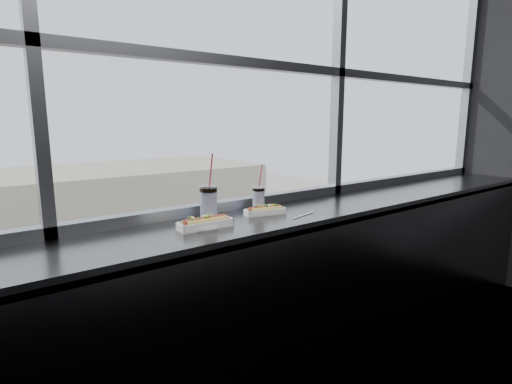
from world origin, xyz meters
TOP-DOWN VIEW (x-y plane):
  - wall_back_lower at (0.00, 1.50)m, footprint 6.00×0.00m
  - window_glass at (0.00, 1.52)m, footprint 6.00×0.00m
  - window_mullions at (0.00, 1.50)m, footprint 6.00×0.08m
  - counter at (0.00, 1.23)m, footprint 6.00×0.55m
  - counter_fascia at (0.00, 0.97)m, footprint 6.00×0.04m
  - hotdog_tray_left at (-0.32, 1.20)m, footprint 0.29×0.11m
  - hotdog_tray_right at (0.12, 1.25)m, footprint 0.26×0.13m
  - soda_cup_left at (-0.23, 1.32)m, footprint 0.10×0.10m
  - soda_cup_right at (0.14, 1.34)m, footprint 0.08×0.08m
  - loose_straw at (0.27, 1.09)m, footprint 0.22×0.06m
  - wrapper at (-0.33, 1.15)m, footprint 0.11×0.08m
  - street_asphalt at (0.00, 21.50)m, footprint 80.00×10.00m
  - far_sidewalk at (0.00, 29.50)m, footprint 80.00×6.00m
  - car_near_e at (12.22, 17.50)m, footprint 3.54×7.06m
  - car_far_b at (2.13, 25.50)m, footprint 2.64×6.13m
  - car_near_c at (1.46, 17.50)m, footprint 2.87×5.86m
  - car_near_d at (8.65, 17.50)m, footprint 2.88×6.03m
  - pedestrian_d at (9.74, 29.56)m, footprint 0.90×0.67m
  - pedestrian_c at (4.16, 29.86)m, footprint 0.67×0.89m
  - tree_right at (11.98, 29.50)m, footprint 2.79×2.79m

SIDE VIEW (x-z plane):
  - far_sidewalk at x=0.00m, z-range -11.00..-10.96m
  - street_asphalt at x=0.00m, z-range -11.00..-10.94m
  - car_near_c at x=1.46m, z-range -10.94..-9.05m
  - car_near_d at x=8.65m, z-range -10.94..-8.99m
  - pedestrian_c at x=4.16m, z-range -10.96..-8.95m
  - pedestrian_d at x=9.74m, z-range -10.96..-8.94m
  - car_far_b at x=2.13m, z-range -10.94..-8.91m
  - car_near_e at x=12.22m, z-range -10.94..-8.67m
  - tree_right at x=11.98m, z-range -10.22..-5.87m
  - wall_back_lower at x=0.00m, z-range -2.45..3.55m
  - counter_fascia at x=0.00m, z-range 0.03..1.07m
  - counter at x=0.00m, z-range 1.04..1.10m
  - loose_straw at x=0.27m, z-range 1.10..1.11m
  - wrapper at x=-0.33m, z-range 1.10..1.13m
  - hotdog_tray_right at x=0.12m, z-range 1.09..1.16m
  - hotdog_tray_left at x=-0.32m, z-range 1.09..1.16m
  - soda_cup_right at x=0.14m, z-range 1.04..1.33m
  - soda_cup_left at x=-0.23m, z-range 1.02..1.40m
  - window_glass at x=0.00m, z-range -0.70..5.30m
  - window_mullions at x=0.00m, z-range 1.10..3.50m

